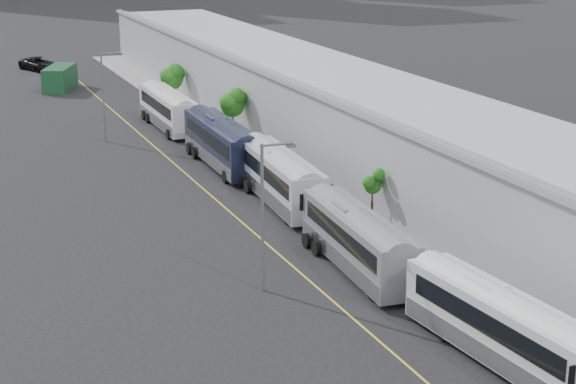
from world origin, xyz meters
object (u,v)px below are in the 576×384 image
bus_3 (358,245)px  street_lamp_near (266,207)px  shipping_container (60,78)px  bus_6 (168,112)px  bus_4 (280,182)px  street_lamp_far (105,90)px  suv (39,64)px  bus_2 (501,333)px  bus_5 (222,147)px

bus_3 → street_lamp_near: bearing=-167.8°
street_lamp_near → shipping_container: size_ratio=1.24×
bus_3 → bus_6: (-0.09, 41.53, 0.04)m
bus_4 → street_lamp_far: size_ratio=1.62×
street_lamp_near → suv: bearing=90.4°
bus_2 → street_lamp_far: (-7.63, 51.59, 3.26)m
shipping_container → suv: 15.75m
street_lamp_far → suv: street_lamp_far is taller
bus_6 → street_lamp_near: bearing=-97.8°
bus_6 → street_lamp_far: size_ratio=1.56×
street_lamp_near → street_lamp_far: size_ratio=1.03×
bus_4 → shipping_container: bearing=101.4°
bus_4 → street_lamp_far: street_lamp_far is taller
bus_4 → bus_6: (-0.84, 27.31, -0.04)m
shipping_container → street_lamp_near: bearing=-66.1°
street_lamp_far → shipping_container: street_lamp_far is taller
bus_5 → bus_6: 15.87m
bus_2 → bus_4: size_ratio=0.94×
bus_4 → shipping_container: 52.94m
suv → bus_5: bearing=-106.3°
bus_4 → bus_5: 11.46m
bus_4 → shipping_container: (-7.14, 52.45, -0.23)m
bus_4 → street_lamp_near: street_lamp_near is taller
shipping_container → suv: shipping_container is taller
street_lamp_far → suv: 44.40m
bus_4 → bus_5: bearing=96.6°
bus_4 → shipping_container: size_ratio=1.95×
bus_3 → shipping_container: (-6.39, 66.68, -0.14)m
shipping_container → bus_4: bearing=-58.6°
bus_5 → suv: size_ratio=2.18×
bus_5 → street_lamp_near: 27.48m
bus_3 → shipping_container: size_ratio=1.85×
bus_5 → shipping_container: bus_5 is taller
bus_3 → shipping_container: bus_3 is taller
bus_5 → suv: bearing=98.0°
street_lamp_near → shipping_container: (-0.31, 67.58, -3.49)m
bus_3 → street_lamp_far: (-6.77, 38.19, 3.23)m
bus_6 → suv: (-6.58, 40.89, -0.71)m
bus_6 → shipping_container: 25.92m
shipping_container → bus_6: bearing=-52.2°
bus_2 → street_lamp_far: 52.25m
bus_5 → street_lamp_near: bearing=-102.1°
bus_4 → suv: bus_4 is taller
suv → street_lamp_far: bearing=-113.3°
bus_2 → suv: 96.12m
bus_5 → street_lamp_far: (-6.93, 12.52, 3.10)m
shipping_container → suv: (-0.28, 15.74, -0.53)m
bus_3 → bus_6: size_ratio=0.99×
bus_3 → bus_5: size_ratio=0.93×
bus_3 → street_lamp_near: 7.00m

